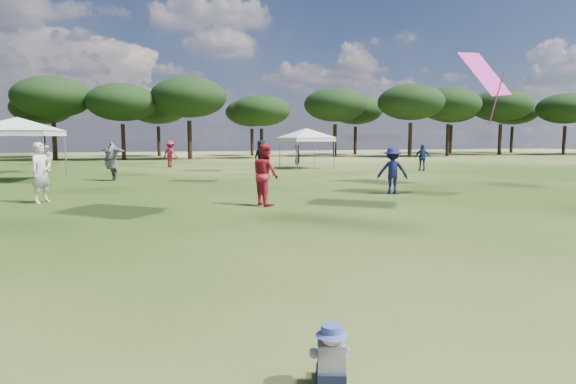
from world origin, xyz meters
name	(u,v)px	position (x,y,z in m)	size (l,w,h in m)	color
tree_line	(176,102)	(2.39, 47.41, 5.42)	(108.78, 17.63, 7.77)	black
tent_left	(17,120)	(-6.56, 23.48, 2.80)	(6.56, 6.56, 3.22)	gray
tent_right	(306,130)	(9.13, 28.44, 2.48)	(5.69, 5.69, 2.90)	gray
toddler	(331,360)	(0.03, 2.13, 0.24)	(0.40, 0.43, 0.54)	black
festival_crowd	(133,163)	(-1.59, 21.79, 0.86)	(30.02, 20.83, 1.88)	maroon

